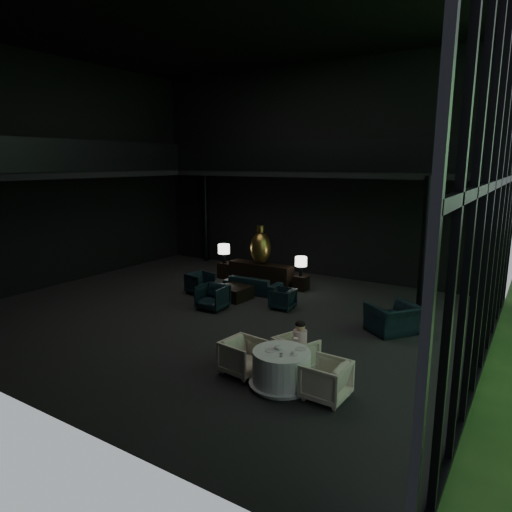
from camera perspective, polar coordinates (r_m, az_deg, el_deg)
The scene contains 35 objects.
floor at distance 13.57m, azimuth -4.61°, elevation -7.27°, with size 14.00×12.00×0.02m, color black.
ceiling at distance 13.34m, azimuth -5.24°, elevation 27.30°, with size 14.00×12.00×0.02m, color black.
wall_back at distance 18.00m, azimuth 6.89°, elevation 10.32°, with size 14.00×0.04×8.00m, color black.
wall_front at distance 8.84m, azimuth -29.29°, elevation 7.64°, with size 14.00×0.04×8.00m, color black.
wall_left at distance 17.96m, azimuth -23.27°, elevation 9.47°, with size 0.04×12.00×8.00m, color black.
curtain_wall at distance 10.28m, azimuth 28.11°, elevation 8.11°, with size 0.20×12.00×8.00m, color black, non-canonical shape.
mezzanine_left at distance 17.15m, azimuth -21.34°, elevation 9.56°, with size 2.00×12.00×0.25m, color black.
mezzanine_back at distance 16.67m, azimuth 8.53°, elevation 10.18°, with size 12.00×2.00×0.25m, color black.
railing_left at distance 16.35m, azimuth -19.36°, elevation 11.74°, with size 0.06×12.00×1.00m, color black.
railing_back at distance 15.76m, azimuth 7.09°, elevation 12.32°, with size 12.00×0.06×1.00m, color black.
column_nw at distance 20.55m, azimuth -6.35°, elevation 4.89°, with size 0.24×0.24×4.00m, color black.
column_ne at distance 14.74m, azimuth 20.31°, elevation 1.58°, with size 0.24×0.24×4.00m, color black.
console at distance 16.66m, azimuth 0.59°, elevation -2.25°, with size 2.45×0.56×0.78m, color black.
bronze_urn at distance 16.44m, azimuth 0.57°, elevation 1.07°, with size 0.74×0.74×1.39m.
side_table_left at distance 17.64m, azimuth -3.65°, elevation -1.78°, with size 0.55×0.55×0.61m, color black.
table_lamp_left at distance 17.32m, azimuth -4.03°, elevation 0.78°, with size 0.44×0.44×0.74m.
side_table_right at distance 16.03m, azimuth 5.65°, elevation -3.37°, with size 0.46×0.46×0.51m, color black.
table_lamp_right at distance 15.82m, azimuth 5.64°, elevation -0.79°, with size 0.41×0.41×0.68m.
sofa at distance 15.62m, azimuth -0.39°, elevation -3.30°, with size 1.86×0.54×0.73m, color black.
lounge_armchair_west at distance 15.62m, azimuth -7.01°, elevation -3.25°, with size 0.78×0.73×0.80m, color black.
lounge_armchair_east at distance 13.96m, azimuth 3.34°, elevation -5.38°, with size 0.60×0.56×0.62m, color black.
lounge_armchair_south at distance 13.91m, azimuth -5.45°, elevation -4.88°, with size 0.87×0.81×0.89m, color black.
window_armchair at distance 12.46m, azimuth 16.81°, elevation -6.71°, with size 1.32×0.86×1.15m, color black.
coffee_table at distance 14.95m, azimuth -2.77°, elevation -4.60°, with size 0.95×0.95×0.42m, color black.
dining_table at distance 9.34m, azimuth 3.19°, elevation -14.17°, with size 1.30×1.30×0.75m.
dining_chair_north at distance 10.04m, azimuth 5.01°, elevation -11.76°, with size 0.80×0.75×0.82m, color beige.
dining_chair_east at distance 8.96m, azimuth 8.72°, elevation -14.71°, with size 0.85×0.79×0.87m, color beige.
dining_chair_west at distance 9.83m, azimuth -1.63°, elevation -12.17°, with size 0.82×0.77×0.84m, color beige.
child at distance 9.94m, azimuth 5.54°, elevation -9.82°, with size 0.30×0.30×0.64m.
plate_a at distance 9.17m, azimuth 1.84°, elevation -11.71°, with size 0.23×0.23×0.01m, color white.
plate_b at distance 9.28m, azimuth 5.61°, elevation -11.47°, with size 0.22×0.22×0.01m, color white.
saucer at distance 9.00m, azimuth 4.72°, elevation -12.22°, with size 0.15×0.15×0.01m, color white.
coffee_cup at distance 9.00m, azimuth 4.70°, elevation -11.95°, with size 0.09×0.09×0.07m, color white.
cereal_bowl at distance 9.22m, azimuth 2.80°, elevation -11.36°, with size 0.17×0.17×0.08m, color white.
cream_pot at distance 8.91m, azimuth 3.14°, elevation -12.26°, with size 0.06×0.06×0.07m, color #99999E.
Camera 1 is at (7.75, -10.24, 4.39)m, focal length 32.00 mm.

